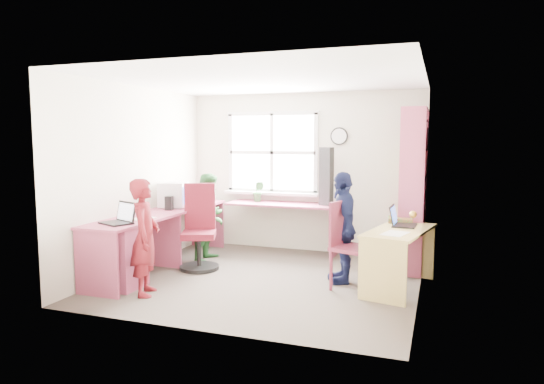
{
  "coord_description": "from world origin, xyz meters",
  "views": [
    {
      "loc": [
        1.98,
        -5.42,
        1.71
      ],
      "look_at": [
        0.0,
        0.25,
        1.05
      ],
      "focal_mm": 32.0,
      "sensor_mm": 36.0,
      "label": 1
    }
  ],
  "objects_px": {
    "swivel_chair": "(199,232)",
    "person_green": "(210,217)",
    "person_navy": "(342,227)",
    "crt_monitor": "(174,195)",
    "person_red": "(145,237)",
    "laptop_right": "(400,221)",
    "l_desk": "(159,240)",
    "cd_tower": "(326,176)",
    "potted_plant": "(258,191)",
    "laptop_left": "(120,218)",
    "right_desk": "(399,246)",
    "bookshelf": "(413,193)",
    "wooden_chair": "(348,242)"
  },
  "relations": [
    {
      "from": "l_desk",
      "to": "potted_plant",
      "type": "height_order",
      "value": "potted_plant"
    },
    {
      "from": "crt_monitor",
      "to": "person_green",
      "type": "relative_size",
      "value": 0.34
    },
    {
      "from": "bookshelf",
      "to": "potted_plant",
      "type": "bearing_deg",
      "value": 172.69
    },
    {
      "from": "wooden_chair",
      "to": "laptop_right",
      "type": "relative_size",
      "value": 2.77
    },
    {
      "from": "swivel_chair",
      "to": "laptop_left",
      "type": "xyz_separation_m",
      "value": [
        -0.45,
        -1.06,
        0.33
      ]
    },
    {
      "from": "laptop_right",
      "to": "l_desk",
      "type": "bearing_deg",
      "value": 106.21
    },
    {
      "from": "right_desk",
      "to": "laptop_left",
      "type": "relative_size",
      "value": 2.93
    },
    {
      "from": "swivel_chair",
      "to": "crt_monitor",
      "type": "xyz_separation_m",
      "value": [
        -0.54,
        0.26,
        0.45
      ]
    },
    {
      "from": "laptop_right",
      "to": "person_red",
      "type": "bearing_deg",
      "value": 120.49
    },
    {
      "from": "right_desk",
      "to": "potted_plant",
      "type": "relative_size",
      "value": 4.08
    },
    {
      "from": "person_red",
      "to": "person_green",
      "type": "relative_size",
      "value": 1.04
    },
    {
      "from": "crt_monitor",
      "to": "person_red",
      "type": "relative_size",
      "value": 0.33
    },
    {
      "from": "person_green",
      "to": "crt_monitor",
      "type": "bearing_deg",
      "value": 114.1
    },
    {
      "from": "l_desk",
      "to": "person_green",
      "type": "height_order",
      "value": "person_green"
    },
    {
      "from": "swivel_chair",
      "to": "person_green",
      "type": "bearing_deg",
      "value": 76.63
    },
    {
      "from": "person_green",
      "to": "l_desk",
      "type": "bearing_deg",
      "value": 167.41
    },
    {
      "from": "laptop_left",
      "to": "person_green",
      "type": "height_order",
      "value": "person_green"
    },
    {
      "from": "l_desk",
      "to": "person_red",
      "type": "relative_size",
      "value": 2.3
    },
    {
      "from": "wooden_chair",
      "to": "crt_monitor",
      "type": "distance_m",
      "value": 2.63
    },
    {
      "from": "crt_monitor",
      "to": "laptop_left",
      "type": "relative_size",
      "value": 0.95
    },
    {
      "from": "l_desk",
      "to": "potted_plant",
      "type": "xyz_separation_m",
      "value": [
        0.66,
        1.77,
        0.45
      ]
    },
    {
      "from": "l_desk",
      "to": "cd_tower",
      "type": "bearing_deg",
      "value": 44.93
    },
    {
      "from": "crt_monitor",
      "to": "person_red",
      "type": "xyz_separation_m",
      "value": [
        0.5,
        -1.45,
        -0.29
      ]
    },
    {
      "from": "right_desk",
      "to": "person_red",
      "type": "relative_size",
      "value": 1.0
    },
    {
      "from": "crt_monitor",
      "to": "person_red",
      "type": "height_order",
      "value": "person_red"
    },
    {
      "from": "bookshelf",
      "to": "right_desk",
      "type": "bearing_deg",
      "value": -94.62
    },
    {
      "from": "person_red",
      "to": "person_navy",
      "type": "height_order",
      "value": "person_navy"
    },
    {
      "from": "laptop_left",
      "to": "potted_plant",
      "type": "relative_size",
      "value": 1.39
    },
    {
      "from": "right_desk",
      "to": "wooden_chair",
      "type": "distance_m",
      "value": 0.58
    },
    {
      "from": "cd_tower",
      "to": "l_desk",
      "type": "bearing_deg",
      "value": -123.27
    },
    {
      "from": "laptop_right",
      "to": "person_red",
      "type": "height_order",
      "value": "person_red"
    },
    {
      "from": "person_green",
      "to": "cd_tower",
      "type": "bearing_deg",
      "value": -62.21
    },
    {
      "from": "swivel_chair",
      "to": "potted_plant",
      "type": "xyz_separation_m",
      "value": [
        0.36,
        1.26,
        0.43
      ]
    },
    {
      "from": "swivel_chair",
      "to": "bookshelf",
      "type": "bearing_deg",
      "value": -1.76
    },
    {
      "from": "cd_tower",
      "to": "potted_plant",
      "type": "distance_m",
      "value": 1.1
    },
    {
      "from": "potted_plant",
      "to": "person_green",
      "type": "height_order",
      "value": "person_green"
    },
    {
      "from": "crt_monitor",
      "to": "potted_plant",
      "type": "bearing_deg",
      "value": 36.42
    },
    {
      "from": "laptop_left",
      "to": "cd_tower",
      "type": "height_order",
      "value": "cd_tower"
    },
    {
      "from": "laptop_right",
      "to": "person_navy",
      "type": "distance_m",
      "value": 0.68
    },
    {
      "from": "laptop_left",
      "to": "potted_plant",
      "type": "distance_m",
      "value": 2.46
    },
    {
      "from": "crt_monitor",
      "to": "laptop_right",
      "type": "distance_m",
      "value": 3.1
    },
    {
      "from": "person_green",
      "to": "person_navy",
      "type": "height_order",
      "value": "person_navy"
    },
    {
      "from": "person_green",
      "to": "person_navy",
      "type": "bearing_deg",
      "value": -102.27
    },
    {
      "from": "laptop_left",
      "to": "person_red",
      "type": "relative_size",
      "value": 0.34
    },
    {
      "from": "person_red",
      "to": "laptop_right",
      "type": "bearing_deg",
      "value": -84.73
    },
    {
      "from": "person_red",
      "to": "crt_monitor",
      "type": "bearing_deg",
      "value": -3.43
    },
    {
      "from": "person_red",
      "to": "person_navy",
      "type": "relative_size",
      "value": 0.97
    },
    {
      "from": "bookshelf",
      "to": "laptop_left",
      "type": "bearing_deg",
      "value": -146.86
    },
    {
      "from": "l_desk",
      "to": "right_desk",
      "type": "xyz_separation_m",
      "value": [
        2.87,
        0.44,
        0.04
      ]
    },
    {
      "from": "l_desk",
      "to": "crt_monitor",
      "type": "bearing_deg",
      "value": 107.18
    }
  ]
}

